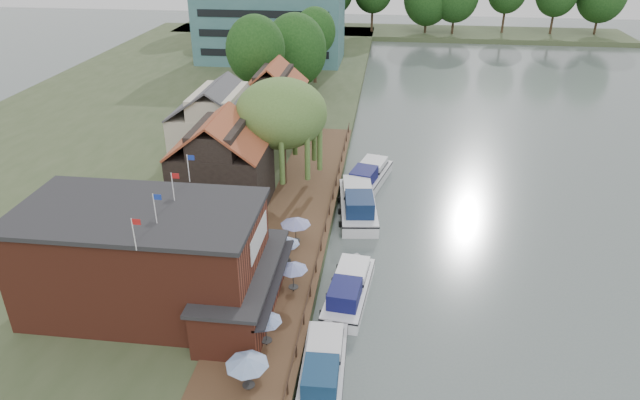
{
  "coord_description": "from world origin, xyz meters",
  "views": [
    {
      "loc": [
        -0.65,
        -30.76,
        24.85
      ],
      "look_at": [
        -6.0,
        12.0,
        3.0
      ],
      "focal_mm": 32.0,
      "sensor_mm": 36.0,
      "label": 1
    }
  ],
  "objects_px": {
    "umbrella_2": "(262,296)",
    "umbrella_3": "(293,277)",
    "cottage_a": "(221,161)",
    "umbrella_1": "(266,330)",
    "cruiser_1": "(349,285)",
    "cottage_b": "(220,123)",
    "umbrella_0": "(248,374)",
    "umbrella_4": "(286,251)",
    "cottage_c": "(275,99)",
    "umbrella_5": "(296,231)",
    "pub": "(173,260)",
    "cruiser_2": "(358,200)",
    "cruiser_0": "(323,363)",
    "hotel_block": "(270,25)",
    "willow": "(282,134)",
    "cruiser_3": "(369,173)"
  },
  "relations": [
    {
      "from": "umbrella_2",
      "to": "cruiser_3",
      "type": "bearing_deg",
      "value": 75.43
    },
    {
      "from": "cruiser_2",
      "to": "hotel_block",
      "type": "bearing_deg",
      "value": 102.6
    },
    {
      "from": "willow",
      "to": "cruiser_1",
      "type": "distance_m",
      "value": 18.83
    },
    {
      "from": "umbrella_2",
      "to": "umbrella_3",
      "type": "relative_size",
      "value": 1.0
    },
    {
      "from": "umbrella_2",
      "to": "cruiser_0",
      "type": "distance_m",
      "value": 6.47
    },
    {
      "from": "umbrella_1",
      "to": "umbrella_2",
      "type": "height_order",
      "value": "same"
    },
    {
      "from": "pub",
      "to": "umbrella_5",
      "type": "distance_m",
      "value": 11.19
    },
    {
      "from": "cottage_a",
      "to": "umbrella_5",
      "type": "bearing_deg",
      "value": -39.53
    },
    {
      "from": "willow",
      "to": "umbrella_3",
      "type": "bearing_deg",
      "value": -77.31
    },
    {
      "from": "umbrella_0",
      "to": "cruiser_0",
      "type": "distance_m",
      "value": 4.82
    },
    {
      "from": "umbrella_0",
      "to": "cruiser_2",
      "type": "distance_m",
      "value": 24.14
    },
    {
      "from": "willow",
      "to": "cruiser_3",
      "type": "height_order",
      "value": "willow"
    },
    {
      "from": "pub",
      "to": "cottage_a",
      "type": "distance_m",
      "value": 15.05
    },
    {
      "from": "umbrella_3",
      "to": "umbrella_4",
      "type": "distance_m",
      "value": 3.46
    },
    {
      "from": "umbrella_3",
      "to": "umbrella_4",
      "type": "xyz_separation_m",
      "value": [
        -1.09,
        3.29,
        0.0
      ]
    },
    {
      "from": "cottage_a",
      "to": "cruiser_3",
      "type": "bearing_deg",
      "value": 32.45
    },
    {
      "from": "umbrella_4",
      "to": "cruiser_2",
      "type": "height_order",
      "value": "umbrella_4"
    },
    {
      "from": "pub",
      "to": "hotel_block",
      "type": "bearing_deg",
      "value": 96.43
    },
    {
      "from": "cottage_a",
      "to": "willow",
      "type": "distance_m",
      "value": 6.8
    },
    {
      "from": "cottage_a",
      "to": "cottage_b",
      "type": "bearing_deg",
      "value": 106.7
    },
    {
      "from": "cruiser_0",
      "to": "cruiser_1",
      "type": "bearing_deg",
      "value": 81.88
    },
    {
      "from": "umbrella_0",
      "to": "umbrella_2",
      "type": "bearing_deg",
      "value": 96.19
    },
    {
      "from": "hotel_block",
      "to": "cruiser_3",
      "type": "relative_size",
      "value": 2.59
    },
    {
      "from": "cruiser_1",
      "to": "cruiser_3",
      "type": "distance_m",
      "value": 19.48
    },
    {
      "from": "cottage_b",
      "to": "cruiser_3",
      "type": "height_order",
      "value": "cottage_b"
    },
    {
      "from": "pub",
      "to": "umbrella_5",
      "type": "bearing_deg",
      "value": 52.89
    },
    {
      "from": "umbrella_5",
      "to": "cruiser_2",
      "type": "distance_m",
      "value": 9.21
    },
    {
      "from": "cruiser_1",
      "to": "cottage_b",
      "type": "bearing_deg",
      "value": 131.35
    },
    {
      "from": "cottage_c",
      "to": "umbrella_3",
      "type": "height_order",
      "value": "cottage_c"
    },
    {
      "from": "cottage_c",
      "to": "cruiser_3",
      "type": "bearing_deg",
      "value": -42.91
    },
    {
      "from": "cruiser_3",
      "to": "pub",
      "type": "bearing_deg",
      "value": -102.96
    },
    {
      "from": "umbrella_1",
      "to": "cruiser_0",
      "type": "xyz_separation_m",
      "value": [
        3.62,
        -1.08,
        -1.21
      ]
    },
    {
      "from": "hotel_block",
      "to": "umbrella_1",
      "type": "bearing_deg",
      "value": -78.77
    },
    {
      "from": "umbrella_5",
      "to": "cruiser_0",
      "type": "xyz_separation_m",
      "value": [
        3.75,
        -13.03,
        -1.21
      ]
    },
    {
      "from": "cottage_c",
      "to": "umbrella_5",
      "type": "relative_size",
      "value": 3.5
    },
    {
      "from": "cottage_c",
      "to": "cruiser_0",
      "type": "relative_size",
      "value": 0.94
    },
    {
      "from": "umbrella_4",
      "to": "umbrella_1",
      "type": "bearing_deg",
      "value": -87.64
    },
    {
      "from": "cottage_a",
      "to": "cruiser_2",
      "type": "relative_size",
      "value": 0.79
    },
    {
      "from": "willow",
      "to": "cruiser_0",
      "type": "distance_m",
      "value": 25.77
    },
    {
      "from": "cottage_a",
      "to": "umbrella_3",
      "type": "relative_size",
      "value": 3.62
    },
    {
      "from": "umbrella_0",
      "to": "cruiser_1",
      "type": "bearing_deg",
      "value": 65.83
    },
    {
      "from": "cottage_c",
      "to": "umbrella_1",
      "type": "relative_size",
      "value": 3.58
    },
    {
      "from": "umbrella_2",
      "to": "umbrella_3",
      "type": "height_order",
      "value": "same"
    },
    {
      "from": "pub",
      "to": "cruiser_2",
      "type": "height_order",
      "value": "pub"
    },
    {
      "from": "umbrella_0",
      "to": "hotel_block",
      "type": "bearing_deg",
      "value": 100.55
    },
    {
      "from": "umbrella_3",
      "to": "cruiser_1",
      "type": "bearing_deg",
      "value": 17.06
    },
    {
      "from": "umbrella_0",
      "to": "umbrella_4",
      "type": "xyz_separation_m",
      "value": [
        -0.15,
        12.69,
        0.0
      ]
    },
    {
      "from": "cottage_a",
      "to": "umbrella_1",
      "type": "xyz_separation_m",
      "value": [
        7.73,
        -18.22,
        -2.96
      ]
    },
    {
      "from": "cottage_a",
      "to": "cottage_b",
      "type": "distance_m",
      "value": 10.44
    },
    {
      "from": "pub",
      "to": "umbrella_0",
      "type": "relative_size",
      "value": 8.25
    }
  ]
}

